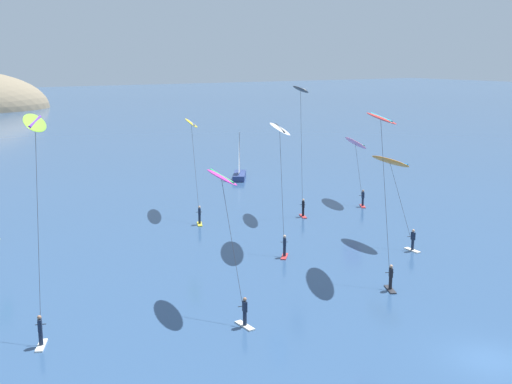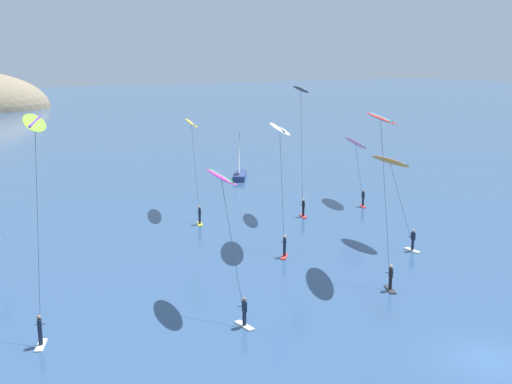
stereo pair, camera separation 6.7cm
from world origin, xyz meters
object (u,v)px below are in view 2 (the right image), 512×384
object	(u,v)px
sailboat_near	(240,173)
kitesurfer_pink	(356,147)
kitesurfer_black	(301,101)
kitesurfer_yellow	(192,130)
kitesurfer_red	(381,128)
kitesurfer_white	(280,136)
kitesurfer_lime	(35,137)
kitesurfer_magenta	(223,189)
kitesurfer_orange	(392,168)

from	to	relation	value
sailboat_near	kitesurfer_pink	distance (m)	18.22
kitesurfer_black	kitesurfer_yellow	size ratio (longest dim) A/B	1.34
sailboat_near	kitesurfer_red	distance (m)	37.06
kitesurfer_white	kitesurfer_black	size ratio (longest dim) A/B	0.80
kitesurfer_lime	kitesurfer_black	size ratio (longest dim) A/B	0.96
kitesurfer_lime	kitesurfer_red	size ratio (longest dim) A/B	1.06
kitesurfer_magenta	kitesurfer_white	bearing A→B (deg)	41.15
kitesurfer_pink	kitesurfer_black	bearing A→B (deg)	-173.14
kitesurfer_lime	kitesurfer_orange	bearing A→B (deg)	1.36
kitesurfer_red	kitesurfer_magenta	xyz separation A→B (m)	(-12.15, 0.19, -2.95)
kitesurfer_white	kitesurfer_lime	bearing A→B (deg)	-166.53
kitesurfer_white	kitesurfer_yellow	world-z (taller)	kitesurfer_white
kitesurfer_pink	kitesurfer_lime	bearing A→B (deg)	-158.94
kitesurfer_orange	kitesurfer_magenta	xyz separation A→B (m)	(-17.93, -4.59, 1.07)
sailboat_near	kitesurfer_yellow	distance (m)	18.96
kitesurfer_magenta	kitesurfer_black	bearing A→B (deg)	43.22
kitesurfer_red	kitesurfer_orange	bearing A→B (deg)	39.56
kitesurfer_yellow	kitesurfer_white	bearing A→B (deg)	-86.26
kitesurfer_white	kitesurfer_magenta	xyz separation A→B (m)	(-9.84, -8.60, -1.63)
kitesurfer_white	kitesurfer_black	distance (m)	11.08
kitesurfer_red	kitesurfer_yellow	bearing A→B (deg)	98.15
sailboat_near	kitesurfer_yellow	xyz separation A→B (m)	(-12.49, -12.31, 7.21)
sailboat_near	kitesurfer_black	bearing A→B (deg)	-102.48
kitesurfer_red	sailboat_near	bearing A→B (deg)	74.98
kitesurfer_lime	sailboat_near	bearing A→B (deg)	44.46
sailboat_near	kitesurfer_white	size ratio (longest dim) A/B	0.59
kitesurfer_lime	kitesurfer_red	xyz separation A→B (m)	(21.79, -4.12, -0.39)
kitesurfer_white	kitesurfer_magenta	distance (m)	13.17
kitesurfer_orange	kitesurfer_magenta	distance (m)	18.54
sailboat_near	kitesurfer_lime	xyz separation A→B (m)	(-31.09, -30.51, 9.75)
kitesurfer_pink	kitesurfer_yellow	xyz separation A→B (m)	(-16.20, 4.81, 2.18)
kitesurfer_orange	kitesurfer_magenta	world-z (taller)	kitesurfer_magenta
kitesurfer_white	kitesurfer_magenta	world-z (taller)	kitesurfer_white
kitesurfer_white	kitesurfer_orange	bearing A→B (deg)	-26.37
kitesurfer_white	kitesurfer_red	world-z (taller)	kitesurfer_red
sailboat_near	kitesurfer_white	bearing A→B (deg)	-114.18
kitesurfer_red	kitesurfer_white	bearing A→B (deg)	104.73
kitesurfer_pink	kitesurfer_yellow	world-z (taller)	kitesurfer_yellow
kitesurfer_black	kitesurfer_magenta	world-z (taller)	kitesurfer_black
kitesurfer_orange	kitesurfer_black	world-z (taller)	kitesurfer_black
kitesurfer_pink	kitesurfer_red	world-z (taller)	kitesurfer_red
kitesurfer_white	kitesurfer_orange	size ratio (longest dim) A/B	1.39
kitesurfer_lime	kitesurfer_magenta	bearing A→B (deg)	-22.20
kitesurfer_lime	kitesurfer_orange	size ratio (longest dim) A/B	1.68
kitesurfer_lime	kitesurfer_red	bearing A→B (deg)	-10.71
kitesurfer_yellow	kitesurfer_lime	bearing A→B (deg)	-135.61
kitesurfer_pink	kitesurfer_orange	distance (m)	14.65
kitesurfer_yellow	sailboat_near	bearing A→B (deg)	44.57
kitesurfer_black	kitesurfer_lime	bearing A→B (deg)	-155.28
sailboat_near	kitesurfer_red	size ratio (longest dim) A/B	0.52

